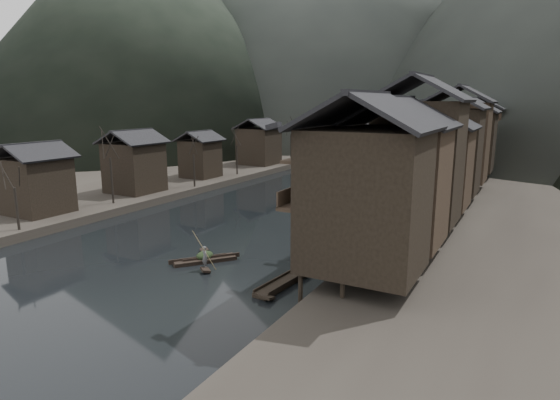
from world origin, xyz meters
The scene contains 12 objects.
water centered at (0.00, 0.00, 0.00)m, with size 300.00×300.00×0.00m, color black.
left_bank centered at (-35.00, 40.00, 0.60)m, with size 40.00×200.00×1.20m, color #2D2823.
stilt_houses centered at (17.28, 19.26, 8.79)m, with size 9.00×67.60×15.28m.
left_houses centered at (-20.50, 20.12, 5.66)m, with size 8.10×53.20×8.73m.
bare_trees centered at (-17.00, 20.49, 6.52)m, with size 3.87×60.46×7.73m.
moored_sampans centered at (11.96, 24.78, 0.20)m, with size 3.01×66.63×0.47m.
midriver_boats centered at (-2.27, 53.06, 0.20)m, with size 11.11×47.51×0.45m.
stone_bridge centered at (0.00, 72.00, 5.11)m, with size 40.00×6.00×9.00m.
hero_sampan centered at (3.29, -5.91, 0.20)m, with size 4.23×4.96×0.44m.
cargo_heap centered at (3.13, -5.71, 0.81)m, with size 1.23×1.61×0.74m, color black.
boatman centered at (4.51, -7.44, 1.32)m, with size 0.64×0.42×1.76m, color #535355.
bamboo_pole centered at (4.71, -7.44, 4.23)m, with size 0.06×0.06×4.54m, color #8C7A51.
Camera 1 is at (26.12, -34.84, 12.90)m, focal length 30.00 mm.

